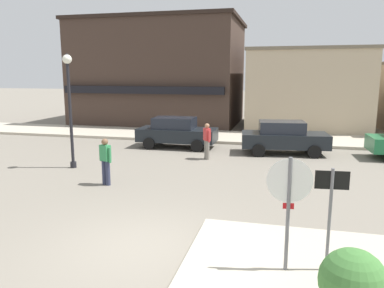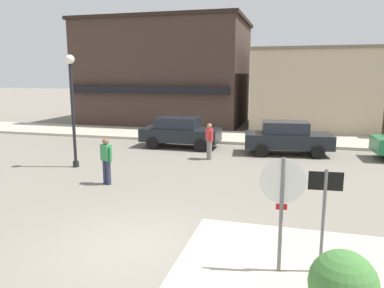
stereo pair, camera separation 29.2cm
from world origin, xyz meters
TOP-DOWN VIEW (x-y plane):
  - ground_plane at (0.00, 0.00)m, footprint 160.00×160.00m
  - kerb_far at (0.00, 14.64)m, footprint 80.00×4.00m
  - stop_sign at (3.10, -0.46)m, footprint 0.82×0.09m
  - one_way_sign at (3.83, -0.29)m, footprint 0.60×0.08m
  - lamp_post at (-5.27, 6.07)m, footprint 0.36×0.36m
  - parked_car_nearest at (-2.37, 11.16)m, footprint 4.00×1.89m
  - parked_car_second at (3.01, 10.87)m, footprint 4.17×2.23m
  - pedestrian_crossing_near at (-0.30, 8.87)m, footprint 0.39×0.50m
  - pedestrian_crossing_far at (-2.87, 4.19)m, footprint 0.54×0.35m
  - building_corner_shop at (-6.34, 20.77)m, footprint 12.17×8.75m
  - building_storefront_left_near at (4.40, 20.54)m, footprint 7.86×8.16m

SIDE VIEW (x-z plane):
  - ground_plane at x=0.00m, z-range 0.00..0.00m
  - kerb_far at x=0.00m, z-range 0.00..0.15m
  - parked_car_nearest at x=-2.37m, z-range 0.03..1.59m
  - parked_car_second at x=3.01m, z-range 0.03..1.59m
  - pedestrian_crossing_near at x=-0.30m, z-range 0.06..1.67m
  - pedestrian_crossing_far at x=-2.87m, z-range 0.06..1.67m
  - one_way_sign at x=3.83m, z-range 0.28..2.38m
  - stop_sign at x=3.10m, z-range 0.37..2.67m
  - building_storefront_left_near at x=4.40m, z-range 0.00..5.39m
  - lamp_post at x=-5.27m, z-range 0.69..5.23m
  - building_corner_shop at x=-6.34m, z-range 0.00..7.69m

